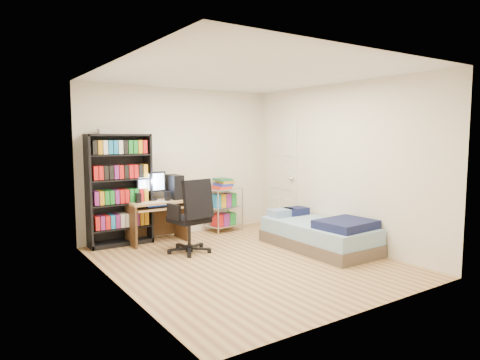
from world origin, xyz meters
TOP-DOWN VIEW (x-y plane):
  - room at (0.00, 0.00)m, footprint 3.58×4.08m
  - media_shelf at (-1.12, 1.84)m, footprint 0.97×0.32m
  - computer_desk at (-0.50, 1.72)m, footprint 0.89×0.52m
  - office_chair at (-0.42, 0.82)m, footprint 0.74×0.74m
  - wire_cart at (0.72, 1.77)m, footprint 0.64×0.50m
  - bed at (1.28, -0.08)m, footprint 0.90×1.80m
  - door at (1.72, 1.35)m, footprint 0.12×0.80m

SIDE VIEW (x-z plane):
  - bed at x=1.28m, z-range -0.03..0.48m
  - office_chair at x=-0.42m, z-range -0.20..0.89m
  - computer_desk at x=-0.50m, z-range 0.04..1.17m
  - wire_cart at x=0.72m, z-range 0.15..1.09m
  - media_shelf at x=-1.12m, z-range -0.01..1.79m
  - door at x=1.72m, z-range 0.00..2.00m
  - room at x=0.00m, z-range -0.04..2.54m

